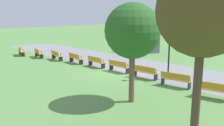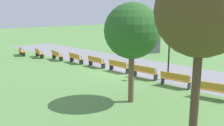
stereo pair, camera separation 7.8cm
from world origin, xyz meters
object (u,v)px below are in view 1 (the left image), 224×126
(bench_0, at_px, (21,51))
(bench_8, at_px, (214,90))
(bench_2, at_px, (56,55))
(bench_5, at_px, (119,66))
(tree_1, at_px, (133,31))
(lamp_post, at_px, (170,34))
(kiosk, at_px, (145,40))
(bench_3, at_px, (75,58))
(bench_6, at_px, (145,72))
(bench_4, at_px, (96,61))
(bench_7, at_px, (175,79))
(tree_0, at_px, (203,12))
(bench_1, at_px, (38,53))

(bench_0, distance_m, bench_8, 19.67)
(bench_0, distance_m, bench_2, 4.97)
(bench_5, height_order, bench_8, same)
(tree_1, bearing_deg, lamp_post, 101.02)
(bench_8, height_order, kiosk, kiosk)
(bench_3, distance_m, bench_6, 7.44)
(bench_3, height_order, bench_4, same)
(bench_7, bearing_deg, bench_3, 172.80)
(bench_3, relative_size, bench_7, 1.00)
(bench_8, bearing_deg, kiosk, 129.90)
(tree_0, bearing_deg, bench_8, 106.05)
(bench_6, relative_size, tree_1, 0.37)
(bench_5, height_order, tree_0, tree_0)
(bench_1, height_order, bench_5, same)
(bench_2, bearing_deg, kiosk, 83.97)
(bench_1, distance_m, bench_4, 7.44)
(tree_0, distance_m, lamp_post, 8.82)
(bench_0, relative_size, tree_1, 0.38)
(bench_2, height_order, lamp_post, lamp_post)
(bench_8, height_order, tree_1, tree_1)
(bench_8, distance_m, lamp_post, 4.75)
(bench_6, xyz_separation_m, bench_8, (4.93, -0.62, 0.00))
(bench_7, bearing_deg, bench_2, 174.59)
(bench_0, xyz_separation_m, bench_2, (4.81, 1.23, 0.00))
(kiosk, bearing_deg, bench_6, -36.01)
(tree_0, relative_size, tree_1, 1.18)
(bench_2, relative_size, bench_6, 1.02)
(bench_3, xyz_separation_m, bench_7, (9.91, 0.00, 0.00))
(bench_1, relative_size, tree_0, 0.32)
(bench_7, distance_m, lamp_post, 3.06)
(kiosk, bearing_deg, tree_0, -31.75)
(bench_6, distance_m, bench_8, 4.97)
(bench_1, height_order, tree_1, tree_1)
(bench_4, bearing_deg, bench_3, -171.02)
(bench_0, distance_m, kiosk, 13.45)
(bench_5, distance_m, bench_8, 7.44)
(bench_0, distance_m, bench_1, 2.48)
(bench_1, bearing_deg, lamp_post, 23.24)
(bench_6, bearing_deg, tree_0, -46.44)
(bench_5, bearing_deg, lamp_post, 13.16)
(bench_5, relative_size, bench_8, 0.97)
(bench_0, distance_m, tree_1, 17.28)
(bench_5, height_order, bench_7, same)
(bench_1, bearing_deg, bench_7, 17.99)
(bench_1, xyz_separation_m, lamp_post, (13.55, 2.11, 2.54))
(kiosk, bearing_deg, bench_1, -100.98)
(bench_6, distance_m, tree_1, 5.43)
(bench_4, distance_m, bench_7, 7.44)
(bench_1, bearing_deg, bench_4, 23.37)
(bench_0, bearing_deg, tree_1, 10.92)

